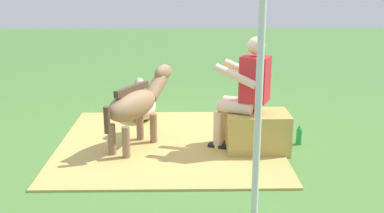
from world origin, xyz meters
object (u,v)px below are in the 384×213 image
(soda_bottle, at_px, (299,135))
(tent_pole_left, at_px, (259,93))
(pony_standing, at_px, (137,103))
(hay_bale, at_px, (257,132))
(pony_lying, at_px, (142,103))
(person_seated, at_px, (245,89))

(soda_bottle, bearing_deg, tent_pole_left, 65.53)
(pony_standing, distance_m, soda_bottle, 2.01)
(hay_bale, height_order, pony_lying, hay_bale)
(hay_bale, distance_m, soda_bottle, 0.60)
(pony_standing, relative_size, pony_lying, 0.90)
(hay_bale, distance_m, tent_pole_left, 1.81)
(person_seated, xyz_separation_m, pony_standing, (1.26, -0.10, -0.20))
(person_seated, xyz_separation_m, pony_lying, (1.32, -1.41, -0.56))
(person_seated, bearing_deg, soda_bottle, -166.98)
(tent_pole_left, bearing_deg, pony_standing, -55.97)
(pony_lying, bearing_deg, tent_pole_left, 112.03)
(hay_bale, height_order, soda_bottle, hay_bale)
(person_seated, relative_size, tent_pole_left, 0.61)
(pony_lying, xyz_separation_m, soda_bottle, (-2.03, 1.24, -0.07))
(hay_bale, xyz_separation_m, soda_bottle, (-0.55, -0.21, -0.11))
(tent_pole_left, bearing_deg, soda_bottle, -114.47)
(pony_lying, height_order, soda_bottle, pony_lying)
(pony_standing, distance_m, tent_pole_left, 2.14)
(pony_lying, bearing_deg, pony_standing, 92.94)
(soda_bottle, bearing_deg, person_seated, 13.02)
(person_seated, xyz_separation_m, soda_bottle, (-0.70, -0.16, -0.63))
(person_seated, height_order, pony_standing, person_seated)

